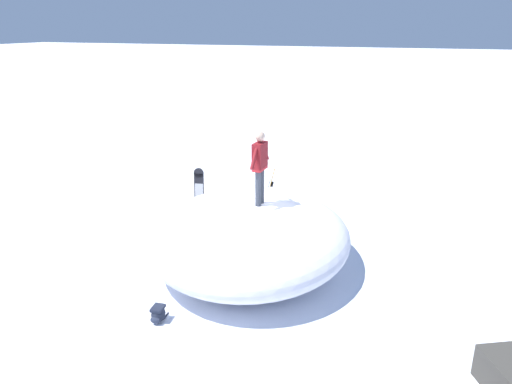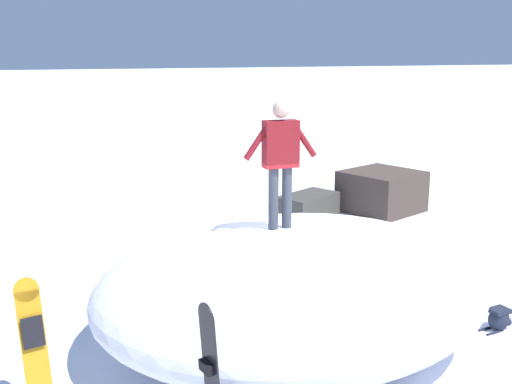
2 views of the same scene
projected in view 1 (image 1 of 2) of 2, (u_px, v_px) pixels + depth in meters
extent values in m
plane|color=white|center=(265.00, 268.00, 11.90)|extent=(240.00, 240.00, 0.00)
ellipsoid|color=white|center=(249.00, 235.00, 11.83)|extent=(6.75, 6.14, 1.58)
cylinder|color=#333842|center=(261.00, 186.00, 11.56)|extent=(0.14, 0.14, 0.86)
cylinder|color=#333842|center=(258.00, 188.00, 11.38)|extent=(0.14, 0.14, 0.86)
cube|color=maroon|center=(260.00, 156.00, 11.22)|extent=(0.48, 0.23, 0.64)
sphere|color=beige|center=(260.00, 136.00, 11.07)|extent=(0.24, 0.24, 0.24)
cylinder|color=maroon|center=(265.00, 151.00, 11.49)|extent=(0.41, 0.09, 0.53)
cylinder|color=maroon|center=(254.00, 157.00, 10.92)|extent=(0.41, 0.09, 0.53)
cube|color=black|center=(199.00, 199.00, 14.23)|extent=(0.19, 0.31, 1.59)
cylinder|color=black|center=(199.00, 173.00, 14.02)|extent=(0.10, 0.29, 0.29)
cube|color=#B2B2B7|center=(199.00, 190.00, 14.15)|extent=(0.09, 0.24, 0.38)
cube|color=black|center=(199.00, 189.00, 14.20)|extent=(0.12, 0.20, 0.11)
cube|color=black|center=(200.00, 208.00, 14.35)|extent=(0.12, 0.20, 0.11)
cube|color=orange|center=(269.00, 192.00, 15.15)|extent=(0.36, 0.41, 1.41)
cylinder|color=orange|center=(274.00, 170.00, 14.90)|extent=(0.29, 0.15, 0.28)
cube|color=black|center=(269.00, 184.00, 15.07)|extent=(0.25, 0.14, 0.34)
cube|color=black|center=(272.00, 184.00, 15.06)|extent=(0.21, 0.14, 0.12)
cube|color=black|center=(268.00, 199.00, 15.24)|extent=(0.21, 0.14, 0.12)
ellipsoid|color=#1E2333|center=(158.00, 314.00, 9.72)|extent=(0.37, 0.32, 0.32)
ellipsoid|color=#2B3144|center=(155.00, 320.00, 9.60)|extent=(0.12, 0.22, 0.16)
cube|color=#1E2333|center=(158.00, 308.00, 9.68)|extent=(0.31, 0.27, 0.06)
cylinder|color=#1E2333|center=(166.00, 316.00, 9.92)|extent=(0.24, 0.07, 0.04)
cylinder|color=#1E2333|center=(159.00, 315.00, 9.96)|extent=(0.24, 0.07, 0.04)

